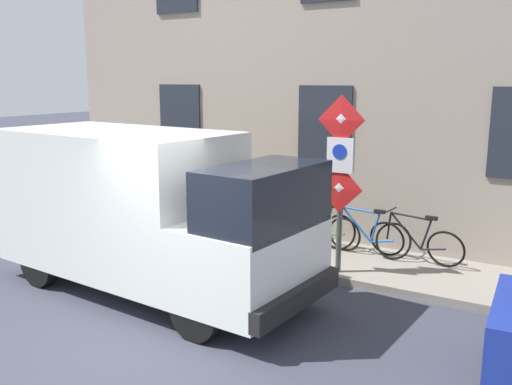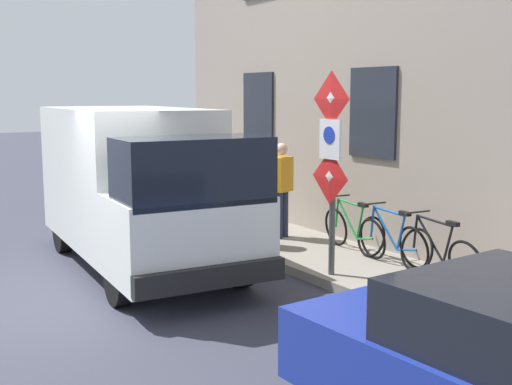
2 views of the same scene
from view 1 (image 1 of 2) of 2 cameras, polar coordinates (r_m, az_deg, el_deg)
name	(u,v)px [view 1 (image 1 of 2)]	position (r m, az deg, el deg)	size (l,w,h in m)	color
ground_plane	(155,348)	(7.30, -10.31, -15.41)	(80.00, 80.00, 0.00)	#373947
sidewalk_slab	(301,254)	(10.50, 4.63, -6.33)	(1.95, 14.83, 0.14)	gray
building_facade	(334,53)	(11.21, 8.01, 13.98)	(0.75, 12.83, 7.56)	gray
sign_post_stacked	(340,168)	(8.97, 8.61, 2.55)	(0.15, 0.56, 2.79)	#474C47
delivery_van	(146,208)	(8.75, -11.24, -1.56)	(2.40, 5.47, 2.50)	white
bicycle_black	(415,241)	(10.10, 16.02, -4.85)	(0.46, 1.72, 0.89)	black
bicycle_blue	(365,234)	(10.35, 11.15, -4.22)	(0.46, 1.72, 0.89)	black
bicycle_green	(320,228)	(10.67, 6.55, -3.60)	(0.46, 1.71, 0.89)	black
pedestrian	(240,194)	(10.95, -1.64, -0.12)	(0.47, 0.39, 1.72)	#262B47
litter_bin	(237,228)	(10.30, -1.99, -3.62)	(0.44, 0.44, 0.90)	#2D5133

